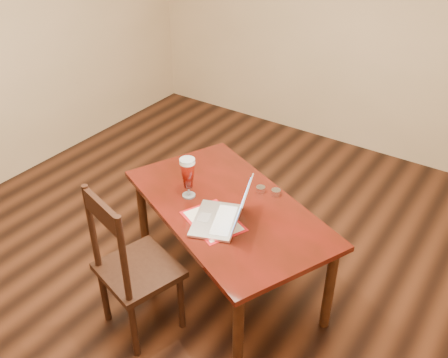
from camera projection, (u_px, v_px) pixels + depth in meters
The scene contains 4 objects.
ground at pixel (198, 284), 3.48m from camera, with size 5.00×5.00×0.00m, color black.
room_shell at pixel (189, 32), 2.52m from camera, with size 4.51×5.01×2.71m.
dining_table at pixel (226, 214), 3.16m from camera, with size 1.62×1.31×0.94m.
dining_chair at pixel (133, 268), 2.91m from camera, with size 0.54×0.52×1.03m.
Camera 1 is at (1.57, -1.98, 2.51)m, focal length 40.00 mm.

